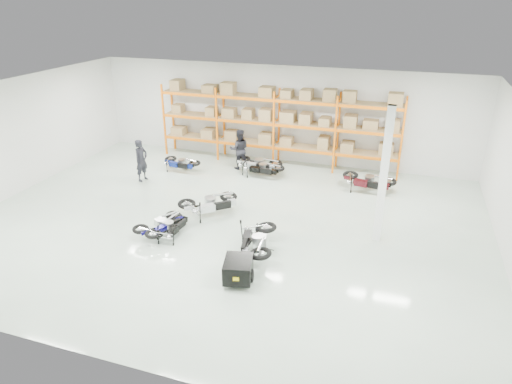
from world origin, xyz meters
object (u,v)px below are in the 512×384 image
(moto_touring_right, at_px, (256,236))
(moto_back_a, at_px, (180,161))
(trailer, at_px, (238,269))
(person_back, at_px, (239,149))
(moto_blue_centre, at_px, (161,222))
(moto_back_c, at_px, (261,165))
(moto_black_far_left, at_px, (169,224))
(moto_back_b, at_px, (257,161))
(moto_back_d, at_px, (368,178))
(moto_silver_left, at_px, (210,200))
(person_left, at_px, (141,160))

(moto_touring_right, relative_size, moto_back_a, 1.23)
(trailer, distance_m, person_back, 9.02)
(moto_blue_centre, bearing_deg, moto_back_c, -80.40)
(moto_black_far_left, bearing_deg, moto_back_b, -92.99)
(moto_back_b, bearing_deg, moto_back_d, -92.54)
(moto_back_a, xyz_separation_m, moto_back_b, (3.44, 0.84, 0.09))
(moto_back_a, bearing_deg, moto_touring_right, -127.61)
(moto_blue_centre, xyz_separation_m, person_back, (0.31, 6.74, 0.43))
(moto_black_far_left, relative_size, moto_touring_right, 0.81)
(moto_silver_left, distance_m, moto_back_b, 4.56)
(moto_blue_centre, relative_size, person_back, 0.87)
(moto_back_d, relative_size, person_back, 1.02)
(moto_blue_centre, xyz_separation_m, moto_back_c, (1.58, 6.11, 0.03))
(moto_touring_right, bearing_deg, moto_back_d, 54.30)
(trailer, distance_m, moto_back_b, 8.44)
(trailer, relative_size, person_back, 0.91)
(moto_touring_right, bearing_deg, moto_back_a, 123.22)
(moto_back_a, distance_m, person_left, 1.90)
(moto_touring_right, distance_m, moto_back_c, 6.49)
(moto_back_c, distance_m, person_left, 5.19)
(moto_touring_right, relative_size, moto_back_b, 1.04)
(moto_blue_centre, height_order, person_left, person_left)
(moto_back_a, bearing_deg, person_left, 155.03)
(person_back, bearing_deg, moto_back_c, 130.89)
(moto_back_b, bearing_deg, moto_black_far_left, 175.21)
(moto_back_a, relative_size, person_left, 0.87)
(moto_back_a, bearing_deg, moto_blue_centre, -150.67)
(moto_black_far_left, bearing_deg, moto_silver_left, -102.09)
(moto_black_far_left, height_order, person_left, person_left)
(moto_touring_right, height_order, moto_back_b, moto_touring_right)
(moto_silver_left, distance_m, person_back, 4.89)
(trailer, relative_size, moto_back_b, 0.90)
(trailer, bearing_deg, moto_silver_left, 110.75)
(moto_touring_right, bearing_deg, person_back, 103.30)
(trailer, height_order, person_back, person_back)
(moto_silver_left, height_order, person_back, person_back)
(trailer, bearing_deg, moto_black_far_left, 138.02)
(moto_black_far_left, xyz_separation_m, moto_back_b, (0.94, 6.50, 0.09))
(moto_touring_right, bearing_deg, moto_black_far_left, 167.73)
(moto_silver_left, relative_size, person_back, 1.04)
(moto_blue_centre, height_order, moto_black_far_left, moto_blue_centre)
(moto_back_c, height_order, person_back, person_back)
(moto_back_d, height_order, person_back, person_back)
(moto_back_b, height_order, person_back, person_back)
(moto_touring_right, bearing_deg, moto_back_c, 95.37)
(moto_back_c, bearing_deg, moto_back_a, 106.09)
(moto_back_d, distance_m, person_left, 9.56)
(moto_silver_left, height_order, moto_back_b, moto_silver_left)
(moto_blue_centre, relative_size, moto_silver_left, 0.84)
(moto_silver_left, xyz_separation_m, moto_back_a, (-3.11, 3.71, -0.10))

